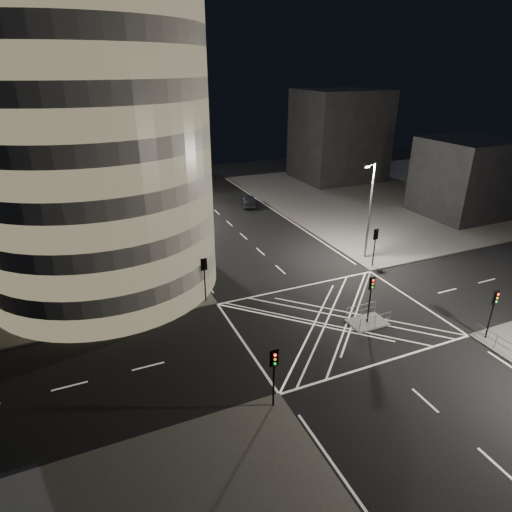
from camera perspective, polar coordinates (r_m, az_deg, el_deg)
name	(u,v)px	position (r m, az deg, el deg)	size (l,w,h in m)	color
ground	(335,319)	(35.54, 10.52, -8.28)	(120.00, 120.00, 0.00)	black
sidewalk_far_right	(397,195)	(71.93, 18.29, 7.78)	(42.00, 42.00, 0.15)	#4B4947
central_island	(367,322)	(35.54, 14.58, -8.56)	(3.00, 2.00, 0.15)	slate
office_tower_curved	(29,141)	(43.82, -28.03, 13.33)	(30.00, 29.00, 27.20)	#98958F
office_block_rear	(30,128)	(67.12, -27.95, 14.88)	(24.00, 16.00, 22.00)	#98958F
building_right_far	(339,135)	(78.66, 11.00, 15.52)	(14.00, 12.00, 15.00)	black
building_right_near	(464,178)	(63.97, 25.97, 9.37)	(10.00, 10.00, 10.00)	black
building_far_end	(146,124)	(84.22, -14.51, 16.68)	(18.00, 8.00, 18.00)	black
tree_a	(177,251)	(37.23, -10.50, 0.68)	(4.36, 4.36, 6.62)	black
tree_b	(161,221)	(42.45, -12.50, 4.62)	(5.05, 5.05, 7.82)	black
tree_c	(150,208)	(48.21, -13.93, 6.26)	(4.55, 4.55, 7.08)	black
tree_d	(140,186)	(53.68, -15.20, 8.94)	(4.95, 4.95, 8.22)	black
tree_e	(133,182)	(59.66, -16.06, 9.46)	(3.81, 3.81, 6.72)	black
traffic_signal_fl	(204,272)	(36.20, -6.91, -2.11)	(0.55, 0.22, 4.00)	black
traffic_signal_nl	(274,368)	(25.36, 2.40, -14.68)	(0.55, 0.22, 4.00)	black
traffic_signal_fr	(375,241)	(43.92, 15.61, 1.97)	(0.55, 0.22, 4.00)	black
traffic_signal_nr	(494,306)	(35.52, 29.11, -5.79)	(0.55, 0.22, 4.00)	black
traffic_signal_island	(371,291)	(34.14, 15.07, -4.53)	(0.55, 0.22, 4.00)	black
street_lamp_left_near	(179,224)	(39.70, -10.17, 4.20)	(1.25, 0.25, 10.00)	slate
street_lamp_left_far	(145,180)	(56.71, -14.63, 9.80)	(1.25, 0.25, 10.00)	slate
street_lamp_right_far	(370,208)	(45.05, 14.91, 6.16)	(1.25, 0.25, 10.00)	slate
railing_island_south	(375,321)	(34.64, 15.58, -8.39)	(2.80, 0.06, 1.10)	slate
railing_island_north	(361,310)	(35.82, 13.82, -7.03)	(2.80, 0.06, 1.10)	slate
sedan	(248,201)	(62.51, -1.11, 7.32)	(1.62, 4.66, 1.53)	black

